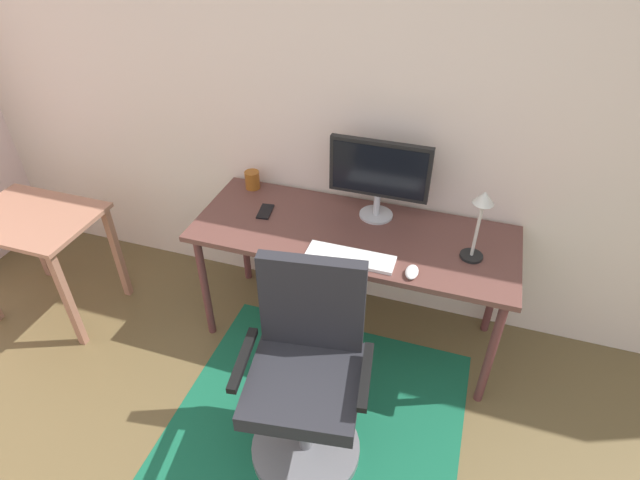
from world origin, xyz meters
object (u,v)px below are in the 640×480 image
at_px(keyboard, 350,257).
at_px(cell_phone, 265,212).
at_px(desk, 353,242).
at_px(side_table, 37,233).
at_px(monitor, 379,173).
at_px(desk_lamp, 481,214).
at_px(office_chair, 307,383).
at_px(coffee_cup, 252,180).
at_px(computer_mouse, 412,272).

distance_m(keyboard, cell_phone, 0.60).
relative_size(desk, side_table, 2.36).
distance_m(monitor, desk_lamp, 0.56).
bearing_deg(office_chair, keyboard, 77.59).
distance_m(coffee_cup, side_table, 1.26).
xyz_separation_m(desk, monitor, (0.08, 0.18, 0.33)).
bearing_deg(monitor, computer_mouse, -57.86).
xyz_separation_m(monitor, desk_lamp, (0.52, -0.21, -0.01)).
relative_size(monitor, side_table, 0.74).
relative_size(desk_lamp, office_chair, 0.36).
height_order(monitor, computer_mouse, monitor).
relative_size(keyboard, office_chair, 0.42).
relative_size(computer_mouse, cell_phone, 0.74).
distance_m(coffee_cup, office_chair, 1.26).
bearing_deg(desk, cell_phone, 177.13).
bearing_deg(office_chair, coffee_cup, 115.56).
bearing_deg(cell_phone, monitor, 6.76).
xyz_separation_m(computer_mouse, cell_phone, (-0.85, 0.27, -0.01)).
height_order(desk, keyboard, keyboard).
xyz_separation_m(coffee_cup, desk_lamp, (1.27, -0.27, 0.20)).
bearing_deg(computer_mouse, desk, 144.42).
xyz_separation_m(desk, desk_lamp, (0.60, -0.03, 0.32)).
bearing_deg(cell_phone, desk, -10.94).
distance_m(cell_phone, office_chair, 0.99).
bearing_deg(office_chair, desk_lamp, 42.86).
xyz_separation_m(cell_phone, side_table, (-1.26, -0.38, -0.17)).
xyz_separation_m(monitor, cell_phone, (-0.58, -0.15, -0.26)).
relative_size(desk, keyboard, 3.89).
distance_m(monitor, office_chair, 1.10).
height_order(keyboard, side_table, keyboard).
bearing_deg(computer_mouse, cell_phone, 162.20).
distance_m(coffee_cup, desk_lamp, 1.31).
height_order(keyboard, cell_phone, keyboard).
relative_size(keyboard, cell_phone, 3.07).
bearing_deg(side_table, computer_mouse, 2.86).
relative_size(monitor, cell_phone, 3.72).
height_order(monitor, desk_lamp, monitor).
bearing_deg(coffee_cup, office_chair, -56.00).
xyz_separation_m(cell_phone, desk_lamp, (1.10, -0.05, 0.24)).
bearing_deg(desk_lamp, desk, 177.35).
height_order(desk_lamp, office_chair, desk_lamp).
bearing_deg(coffee_cup, side_table, -151.32).
distance_m(keyboard, computer_mouse, 0.30).
distance_m(monitor, cell_phone, 0.65).
xyz_separation_m(desk, coffee_cup, (-0.67, 0.24, 0.12)).
xyz_separation_m(desk_lamp, office_chair, (-0.59, -0.74, -0.54)).
xyz_separation_m(computer_mouse, desk_lamp, (0.25, 0.22, 0.23)).
xyz_separation_m(cell_phone, office_chair, (0.51, -0.79, -0.30)).
bearing_deg(desk, keyboard, -78.64).
bearing_deg(desk_lamp, side_table, -172.16).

